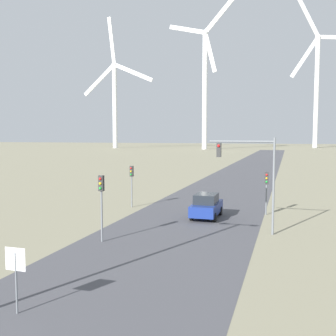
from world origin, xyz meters
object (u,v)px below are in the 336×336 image
car_approaching (206,206)px  wind_turbine_left (205,80)px  traffic_light_mast_overhead (251,166)px  traffic_light_post_near_right (267,184)px  wind_turbine_center (317,80)px  traffic_light_post_near_left (101,193)px  wind_turbine_far_left (115,95)px  traffic_light_post_mid_left (132,177)px  stop_sign_near (16,268)px

car_approaching → wind_turbine_left: wind_turbine_left is taller
traffic_light_mast_overhead → traffic_light_post_near_right: bearing=84.0°
traffic_light_mast_overhead → wind_turbine_left: wind_turbine_left is taller
wind_turbine_left → wind_turbine_center: (48.49, 36.09, 2.40)m
traffic_light_post_near_left → wind_turbine_far_left: bearing=114.5°
traffic_light_post_mid_left → wind_turbine_center: bearing=82.0°
stop_sign_near → wind_turbine_far_left: size_ratio=0.04×
car_approaching → wind_turbine_far_left: 168.55m
traffic_light_post_near_right → wind_turbine_left: 148.59m
traffic_light_post_near_left → wind_turbine_left: size_ratio=0.06×
wind_turbine_far_left → wind_turbine_center: wind_turbine_center is taller
traffic_light_mast_overhead → stop_sign_near: bearing=-115.6°
wind_turbine_far_left → wind_turbine_left: bearing=-5.3°
traffic_light_post_near_right → traffic_light_mast_overhead: bearing=-96.0°
wind_turbine_far_left → traffic_light_post_mid_left: bearing=-64.7°
traffic_light_post_mid_left → traffic_light_mast_overhead: (10.60, -6.18, 1.65)m
traffic_light_mast_overhead → wind_turbine_left: size_ratio=0.09×
traffic_light_post_near_left → wind_turbine_center: wind_turbine_center is taller
traffic_light_post_near_left → traffic_light_mast_overhead: bearing=29.8°
traffic_light_post_mid_left → stop_sign_near: bearing=-78.8°
traffic_light_mast_overhead → wind_turbine_center: (14.50, 183.96, 28.89)m
traffic_light_post_near_right → car_approaching: size_ratio=0.81×
traffic_light_post_near_right → car_approaching: 5.11m
traffic_light_post_near_left → traffic_light_post_near_right: bearing=51.2°
traffic_light_post_mid_left → car_approaching: bearing=-19.4°
stop_sign_near → wind_turbine_center: wind_turbine_center is taller
traffic_light_post_near_right → car_approaching: (-4.21, -2.46, -1.52)m
stop_sign_near → traffic_light_post_mid_left: 20.42m
traffic_light_post_mid_left → traffic_light_mast_overhead: 12.38m
stop_sign_near → wind_turbine_left: (-27.36, 161.70, 29.12)m
stop_sign_near → traffic_light_mast_overhead: traffic_light_mast_overhead is taller
stop_sign_near → car_approaching: size_ratio=0.57×
traffic_light_post_near_right → traffic_light_post_mid_left: (-11.24, 0.01, 0.17)m
wind_turbine_left → wind_turbine_center: 60.49m
stop_sign_near → traffic_light_mast_overhead: (6.62, 13.83, 2.63)m
traffic_light_post_near_right → traffic_light_post_mid_left: traffic_light_post_mid_left is taller
car_approaching → traffic_light_mast_overhead: bearing=-46.2°
wind_turbine_center → traffic_light_post_near_right: bearing=-94.5°
car_approaching → wind_turbine_center: (18.06, 180.25, 32.24)m
traffic_light_mast_overhead → car_approaching: traffic_light_mast_overhead is taller
stop_sign_near → wind_turbine_far_left: wind_turbine_far_left is taller
wind_turbine_far_left → wind_turbine_left: 45.96m
traffic_light_post_mid_left → wind_turbine_center: wind_turbine_center is taller
traffic_light_post_near_right → wind_turbine_center: size_ratio=0.04×
car_approaching → wind_turbine_center: 184.00m
traffic_light_post_near_left → traffic_light_post_mid_left: size_ratio=1.09×
traffic_light_post_near_right → traffic_light_post_mid_left: 11.24m
traffic_light_mast_overhead → traffic_light_post_mid_left: bearing=149.7°
traffic_light_post_near_right → wind_turbine_far_left: (-80.15, 145.92, 23.49)m
traffic_light_post_near_left → car_approaching: size_ratio=0.94×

